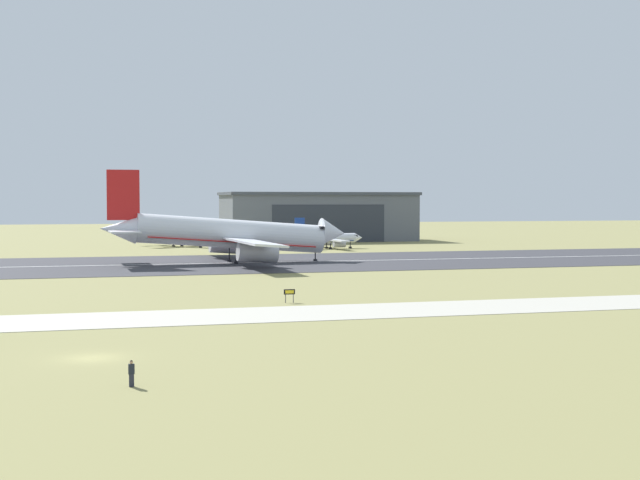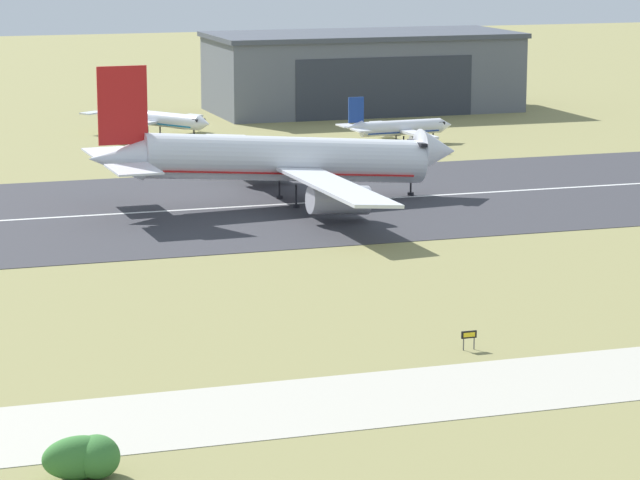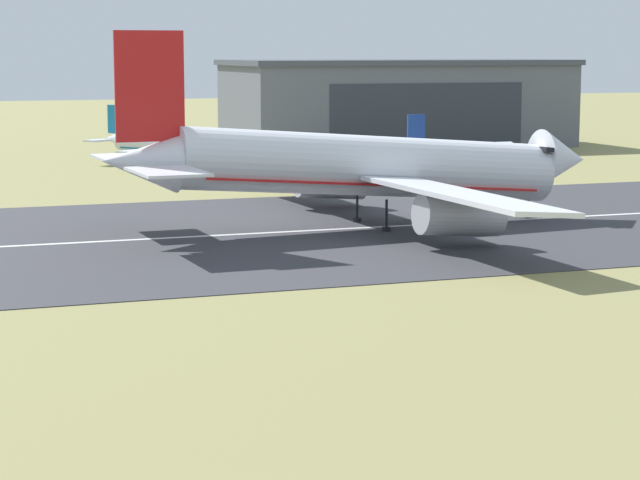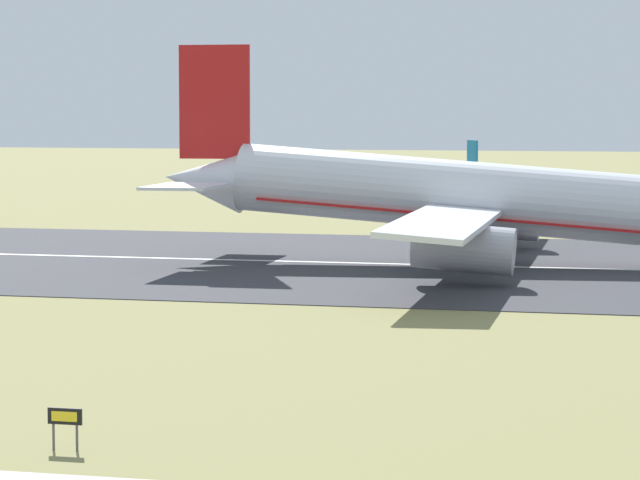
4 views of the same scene
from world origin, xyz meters
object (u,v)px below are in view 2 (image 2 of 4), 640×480
(airplane_parked_west, at_px, (399,128))
(shrub_clump, at_px, (87,457))
(runway_sign, at_px, (469,336))
(airplane_landing, at_px, (283,160))
(airplane_parked_east, at_px, (153,119))

(airplane_parked_west, relative_size, shrub_clump, 4.33)
(airplane_parked_west, height_order, shrub_clump, airplane_parked_west)
(airplane_parked_west, distance_m, runway_sign, 120.53)
(airplane_landing, relative_size, runway_sign, 36.99)
(airplane_parked_east, bearing_deg, airplane_parked_west, -30.84)
(airplane_parked_east, xyz_separation_m, shrub_clump, (-36.87, -155.76, -1.57))
(airplane_landing, height_order, shrub_clump, airplane_landing)
(airplane_landing, distance_m, airplane_parked_east, 66.60)
(airplane_parked_west, bearing_deg, airplane_landing, -126.21)
(airplane_parked_west, relative_size, airplane_parked_east, 0.89)
(airplane_parked_east, relative_size, shrub_clump, 4.84)
(shrub_clump, bearing_deg, airplane_landing, 66.05)
(airplane_parked_west, distance_m, airplane_parked_east, 41.71)
(shrub_clump, distance_m, runway_sign, 40.29)
(airplane_landing, bearing_deg, runway_sign, -93.81)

